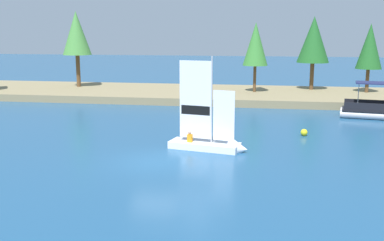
# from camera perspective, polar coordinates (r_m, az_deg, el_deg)

# --- Properties ---
(ground_plane) EXTENTS (200.00, 200.00, 0.00)m
(ground_plane) POSITION_cam_1_polar(r_m,az_deg,el_deg) (24.43, -4.71, -5.17)
(ground_plane) COLOR navy
(shore_bank) EXTENTS (80.00, 11.51, 0.70)m
(shore_bank) POSITION_cam_1_polar(r_m,az_deg,el_deg) (47.25, 2.16, 3.29)
(shore_bank) COLOR #897A56
(shore_bank) RESTS_ON ground
(shoreline_tree_midleft) EXTENTS (3.08, 3.08, 8.16)m
(shoreline_tree_midleft) POSITION_cam_1_polar(r_m,az_deg,el_deg) (51.92, -14.19, 10.44)
(shoreline_tree_midleft) COLOR brown
(shoreline_tree_midleft) RESTS_ON shore_bank
(shoreline_tree_centre) EXTENTS (2.48, 2.48, 6.91)m
(shoreline_tree_centre) POSITION_cam_1_polar(r_m,az_deg,el_deg) (46.50, 7.92, 9.38)
(shoreline_tree_centre) COLOR brown
(shoreline_tree_centre) RESTS_ON shore_bank
(shoreline_tree_midright) EXTENTS (3.31, 3.31, 7.56)m
(shoreline_tree_midright) POSITION_cam_1_polar(r_m,az_deg,el_deg) (49.53, 14.90, 9.69)
(shoreline_tree_midright) COLOR brown
(shoreline_tree_midright) RESTS_ON shore_bank
(shoreline_tree_right) EXTENTS (2.52, 2.52, 6.80)m
(shoreline_tree_right) POSITION_cam_1_polar(r_m,az_deg,el_deg) (48.95, 21.26, 8.57)
(shoreline_tree_right) COLOR brown
(shoreline_tree_right) RESTS_ON shore_bank
(sailboat) EXTENTS (4.83, 2.28, 5.87)m
(sailboat) POSITION_cam_1_polar(r_m,az_deg,el_deg) (26.64, 3.07, -2.76)
(sailboat) COLOR white
(sailboat) RESTS_ON ground
(pontoon_boat) EXTENTS (6.69, 3.20, 2.83)m
(pontoon_boat) POSITION_cam_1_polar(r_m,az_deg,el_deg) (39.05, 22.71, 1.20)
(pontoon_boat) COLOR #B2B2B7
(pontoon_boat) RESTS_ON ground
(channel_buoy) EXTENTS (0.45, 0.45, 0.45)m
(channel_buoy) POSITION_cam_1_polar(r_m,az_deg,el_deg) (31.10, 13.78, -1.45)
(channel_buoy) COLOR yellow
(channel_buoy) RESTS_ON ground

